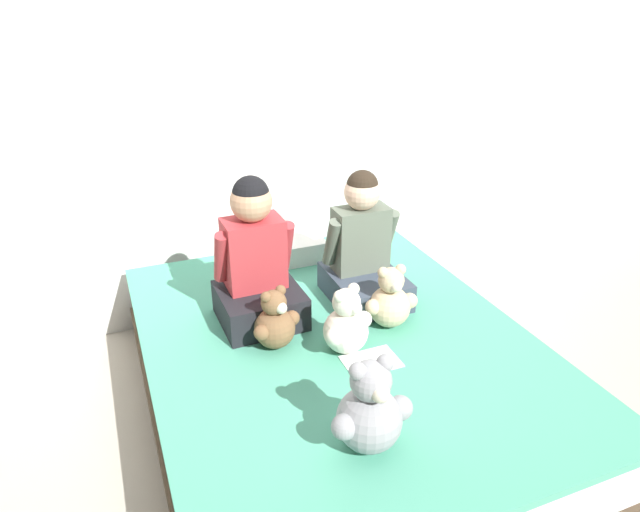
# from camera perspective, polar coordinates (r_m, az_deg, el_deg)

# --- Properties ---
(ground_plane) EXTENTS (14.00, 14.00, 0.00)m
(ground_plane) POSITION_cam_1_polar(r_m,az_deg,el_deg) (2.57, 1.67, -15.29)
(ground_plane) COLOR #B2A899
(wall_behind_bed) EXTENTS (8.00, 0.06, 2.50)m
(wall_behind_bed) POSITION_cam_1_polar(r_m,az_deg,el_deg) (2.95, -6.43, 17.12)
(wall_behind_bed) COLOR silver
(wall_behind_bed) RESTS_ON ground_plane
(bed) EXTENTS (1.51, 1.91, 0.39)m
(bed) POSITION_cam_1_polar(r_m,az_deg,el_deg) (2.45, 1.73, -11.92)
(bed) COLOR #473828
(bed) RESTS_ON ground_plane
(child_on_left) EXTENTS (0.34, 0.33, 0.62)m
(child_on_left) POSITION_cam_1_polar(r_m,az_deg,el_deg) (2.35, -6.41, -0.87)
(child_on_left) COLOR black
(child_on_left) RESTS_ON bed
(child_on_right) EXTENTS (0.33, 0.39, 0.59)m
(child_on_right) POSITION_cam_1_polar(r_m,az_deg,el_deg) (2.53, 4.30, 0.42)
(child_on_right) COLOR #384251
(child_on_right) RESTS_ON bed
(teddy_bear_held_by_left_child) EXTENTS (0.20, 0.16, 0.26)m
(teddy_bear_held_by_left_child) POSITION_cam_1_polar(r_m,az_deg,el_deg) (2.23, -4.53, -6.65)
(teddy_bear_held_by_left_child) COLOR brown
(teddy_bear_held_by_left_child) RESTS_ON bed
(teddy_bear_held_by_right_child) EXTENTS (0.23, 0.17, 0.28)m
(teddy_bear_held_by_right_child) POSITION_cam_1_polar(r_m,az_deg,el_deg) (2.37, 7.03, -4.47)
(teddy_bear_held_by_right_child) COLOR #D1B78E
(teddy_bear_held_by_right_child) RESTS_ON bed
(teddy_bear_between_children) EXTENTS (0.22, 0.18, 0.28)m
(teddy_bear_between_children) POSITION_cam_1_polar(r_m,az_deg,el_deg) (2.20, 2.65, -6.87)
(teddy_bear_between_children) COLOR silver
(teddy_bear_between_children) RESTS_ON bed
(teddy_bear_at_foot_of_bed) EXTENTS (0.27, 0.20, 0.32)m
(teddy_bear_at_foot_of_bed) POSITION_cam_1_polar(r_m,az_deg,el_deg) (1.78, 5.01, -15.21)
(teddy_bear_at_foot_of_bed) COLOR #939399
(teddy_bear_at_foot_of_bed) RESTS_ON bed
(pillow_at_headboard) EXTENTS (0.46, 0.28, 0.11)m
(pillow_at_headboard) POSITION_cam_1_polar(r_m,az_deg,el_deg) (2.95, -4.29, 0.69)
(pillow_at_headboard) COLOR white
(pillow_at_headboard) RESTS_ON bed
(sign_card) EXTENTS (0.21, 0.15, 0.00)m
(sign_card) POSITION_cam_1_polar(r_m,az_deg,el_deg) (2.20, 5.13, -10.45)
(sign_card) COLOR white
(sign_card) RESTS_ON bed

